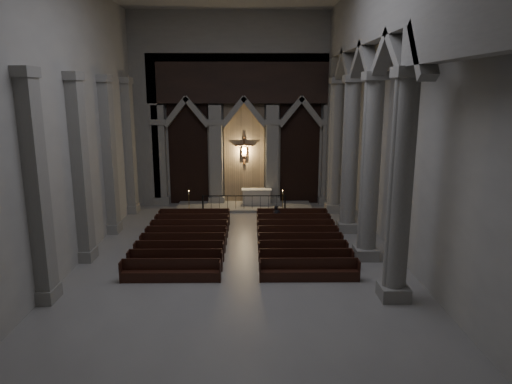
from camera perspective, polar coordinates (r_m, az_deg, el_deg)
The scene contains 11 objects.
room at distance 17.54m, azimuth -2.11°, elevation 13.64°, with size 24.00×24.10×12.00m.
sanctuary_wall at distance 29.08m, azimuth -1.53°, elevation 11.25°, with size 14.00×0.77×12.00m.
right_arcade at distance 19.54m, azimuth 14.82°, elevation 13.79°, with size 1.00×24.00×12.00m.
left_pilasters at distance 22.48m, azimuth -19.31°, elevation 3.25°, with size 0.60×13.00×8.03m.
sanctuary_step at distance 29.04m, azimuth -1.48°, elevation -1.80°, with size 8.50×2.60×0.15m, color gray.
altar at distance 29.24m, azimuth 0.07°, elevation -0.56°, with size 1.92×0.77×0.97m.
altar_rail at distance 28.06m, azimuth -1.52°, elevation -1.06°, with size 5.15×0.09×1.01m.
candle_stand_left at distance 27.91m, azimuth -8.36°, elevation -1.87°, with size 0.24×0.24×1.42m.
candle_stand_right at distance 28.20m, azimuth 3.35°, elevation -1.67°, with size 0.22×0.22×1.31m.
pews at distance 21.69m, azimuth -1.76°, elevation -6.24°, with size 9.30×8.14×0.87m.
worshipper at distance 24.66m, azimuth 2.58°, elevation -3.11°, with size 0.45×0.30×1.24m, color black.
Camera 1 is at (0.42, -17.54, 7.25)m, focal length 32.00 mm.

